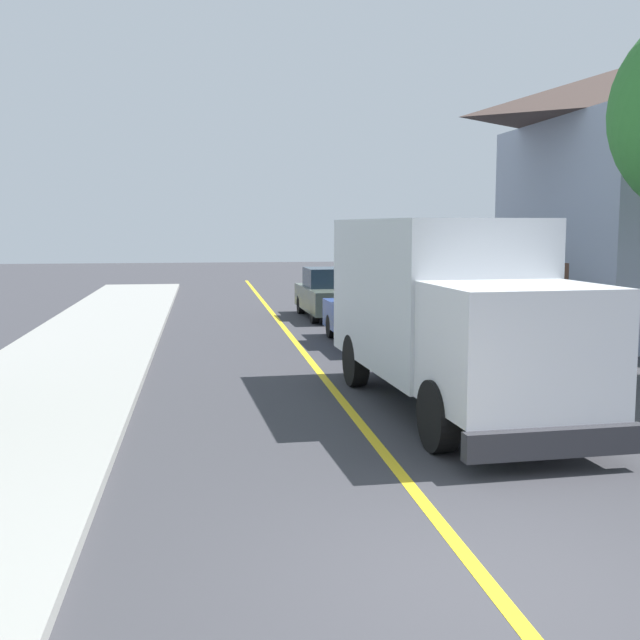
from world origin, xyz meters
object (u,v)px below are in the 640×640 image
Objects in this scene: parked_car_near at (372,314)px; stop_sign at (525,284)px; parked_car_mid at (330,294)px; box_truck at (445,304)px; parked_van_across at (498,314)px.

stop_sign reaches higher than parked_car_near.
parked_car_near is 1.68× the size of stop_sign.
parked_car_mid is 10.49m from stop_sign.
box_truck is 1.64× the size of parked_car_mid.
parked_van_across is 1.68× the size of stop_sign.
stop_sign reaches higher than parked_van_across.
box_truck is at bearing -132.12° from stop_sign.
parked_car_near is at bearing 173.31° from parked_van_across.
box_truck is 2.76× the size of stop_sign.
stop_sign is (2.51, -10.13, 1.06)m from parked_car_mid.
parked_van_across is at bearing 62.05° from box_truck.
parked_van_across is at bearing -62.14° from parked_car_mid.
parked_car_near is at bearing -89.04° from parked_car_mid.
parked_car_mid is (0.16, 13.09, -0.97)m from box_truck.
stop_sign is at bearing -103.21° from parked_van_across.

